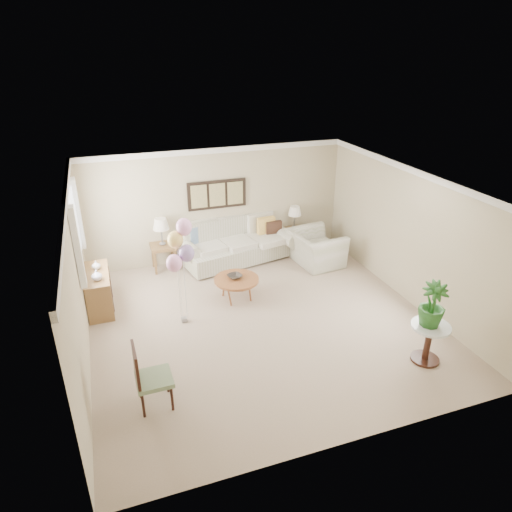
{
  "coord_description": "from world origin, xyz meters",
  "views": [
    {
      "loc": [
        -2.43,
        -6.65,
        4.64
      ],
      "look_at": [
        0.1,
        0.6,
        1.05
      ],
      "focal_mm": 32.0,
      "sensor_mm": 36.0,
      "label": 1
    }
  ],
  "objects_px": {
    "sofa": "(236,245)",
    "armchair": "(316,248)",
    "coffee_table": "(236,280)",
    "accent_chair": "(148,376)",
    "balloon_cluster": "(180,246)"
  },
  "relations": [
    {
      "from": "coffee_table",
      "to": "armchair",
      "type": "bearing_deg",
      "value": 23.51
    },
    {
      "from": "armchair",
      "to": "balloon_cluster",
      "type": "bearing_deg",
      "value": 106.79
    },
    {
      "from": "coffee_table",
      "to": "balloon_cluster",
      "type": "height_order",
      "value": "balloon_cluster"
    },
    {
      "from": "accent_chair",
      "to": "balloon_cluster",
      "type": "relative_size",
      "value": 0.51
    },
    {
      "from": "armchair",
      "to": "coffee_table",
      "type": "bearing_deg",
      "value": 107.33
    },
    {
      "from": "armchair",
      "to": "balloon_cluster",
      "type": "height_order",
      "value": "balloon_cluster"
    },
    {
      "from": "coffee_table",
      "to": "accent_chair",
      "type": "distance_m",
      "value": 3.16
    },
    {
      "from": "sofa",
      "to": "accent_chair",
      "type": "height_order",
      "value": "accent_chair"
    },
    {
      "from": "sofa",
      "to": "armchair",
      "type": "xyz_separation_m",
      "value": [
        1.67,
        -0.78,
        -0.01
      ]
    },
    {
      "from": "coffee_table",
      "to": "balloon_cluster",
      "type": "bearing_deg",
      "value": -158.06
    },
    {
      "from": "sofa",
      "to": "armchair",
      "type": "distance_m",
      "value": 1.84
    },
    {
      "from": "accent_chair",
      "to": "coffee_table",
      "type": "bearing_deg",
      "value": 50.51
    },
    {
      "from": "sofa",
      "to": "coffee_table",
      "type": "relative_size",
      "value": 3.23
    },
    {
      "from": "balloon_cluster",
      "to": "coffee_table",
      "type": "bearing_deg",
      "value": 21.94
    },
    {
      "from": "coffee_table",
      "to": "armchair",
      "type": "distance_m",
      "value": 2.38
    }
  ]
}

